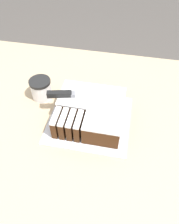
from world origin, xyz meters
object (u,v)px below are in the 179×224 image
(knife, at_px, (68,94))
(cake_board, at_px, (90,120))
(coffee_cup, at_px, (41,89))
(cake, at_px, (91,111))

(knife, bearing_deg, cake_board, -30.54)
(cake_board, bearing_deg, knife, 162.79)
(knife, xyz_separation_m, coffee_cup, (-0.14, 0.06, -0.05))
(coffee_cup, bearing_deg, cake, -20.41)
(cake_board, height_order, knife, knife)
(cake_board, xyz_separation_m, coffee_cup, (-0.23, 0.09, 0.04))
(cake_board, distance_m, coffee_cup, 0.25)
(knife, relative_size, coffee_cup, 3.02)
(cake, bearing_deg, knife, 166.39)
(cake_board, xyz_separation_m, knife, (-0.09, 0.03, 0.10))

